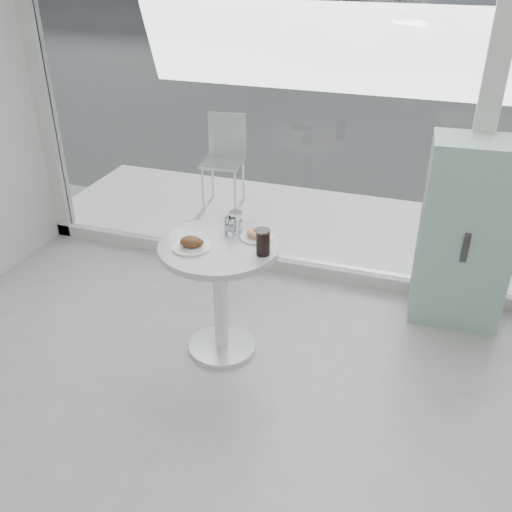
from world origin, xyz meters
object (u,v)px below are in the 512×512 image
(main_table, at_px, (220,276))
(water_tumbler_a, at_px, (230,227))
(car_silver, at_px, (490,19))
(plate_fritter, at_px, (192,244))
(cola_glass, at_px, (263,242))
(plate_donut, at_px, (257,235))
(car_white, at_px, (366,22))
(mint_cabinet, at_px, (466,234))
(water_tumbler_b, at_px, (235,223))
(patio_chair, at_px, (225,154))

(main_table, relative_size, water_tumbler_a, 6.82)
(car_silver, relative_size, plate_fritter, 18.80)
(car_silver, relative_size, cola_glass, 27.25)
(plate_fritter, xyz_separation_m, plate_donut, (0.32, 0.24, -0.01))
(car_white, relative_size, water_tumbler_a, 35.20)
(main_table, distance_m, car_silver, 12.28)
(water_tumbler_a, distance_m, cola_glass, 0.32)
(cola_glass, bearing_deg, plate_fritter, -171.55)
(car_white, height_order, car_silver, car_silver)
(mint_cabinet, distance_m, plate_fritter, 1.82)
(mint_cabinet, bearing_deg, water_tumbler_a, -155.68)
(mint_cabinet, xyz_separation_m, water_tumbler_a, (-1.38, -0.73, 0.18))
(plate_fritter, relative_size, water_tumbler_b, 1.69)
(patio_chair, bearing_deg, car_silver, 70.28)
(plate_fritter, height_order, water_tumbler_a, water_tumbler_a)
(car_white, bearing_deg, patio_chair, -165.06)
(car_white, xyz_separation_m, water_tumbler_b, (0.91, -10.84, 0.15))
(plate_donut, height_order, water_tumbler_a, water_tumbler_a)
(patio_chair, height_order, plate_donut, patio_chair)
(car_white, bearing_deg, cola_glass, -159.63)
(plate_donut, height_order, water_tumbler_b, water_tumbler_b)
(water_tumbler_b, bearing_deg, water_tumbler_a, -114.30)
(water_tumbler_a, relative_size, water_tumbler_b, 0.85)
(main_table, xyz_separation_m, mint_cabinet, (1.40, 0.88, 0.09))
(patio_chair, bearing_deg, plate_donut, -68.97)
(patio_chair, bearing_deg, car_white, 85.11)
(car_silver, bearing_deg, plate_donut, 155.89)
(water_tumbler_a, height_order, cola_glass, cola_glass)
(main_table, xyz_separation_m, plate_donut, (0.19, 0.15, 0.24))
(car_silver, relative_size, water_tumbler_b, 31.84)
(water_tumbler_a, height_order, water_tumbler_b, water_tumbler_b)
(car_silver, distance_m, plate_donut, 12.11)
(plate_fritter, distance_m, plate_donut, 0.40)
(water_tumbler_b, relative_size, cola_glass, 0.86)
(patio_chair, bearing_deg, plate_fritter, -78.77)
(car_white, bearing_deg, main_table, -161.08)
(car_white, distance_m, plate_fritter, 11.15)
(plate_donut, bearing_deg, mint_cabinet, 30.95)
(main_table, distance_m, plate_donut, 0.34)
(water_tumbler_b, bearing_deg, patio_chair, 113.26)
(main_table, distance_m, car_white, 11.07)
(main_table, xyz_separation_m, water_tumbler_a, (0.02, 0.15, 0.27))
(patio_chair, relative_size, water_tumbler_a, 7.63)
(water_tumbler_b, distance_m, cola_glass, 0.33)
(plate_donut, xyz_separation_m, water_tumbler_b, (-0.15, 0.04, 0.04))
(patio_chair, distance_m, water_tumbler_a, 2.14)
(plate_donut, bearing_deg, water_tumbler_a, -178.63)
(mint_cabinet, xyz_separation_m, car_white, (-2.28, 10.15, 0.04))
(mint_cabinet, height_order, car_silver, car_silver)
(plate_fritter, bearing_deg, car_silver, 81.20)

